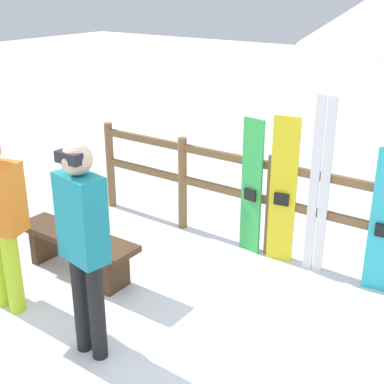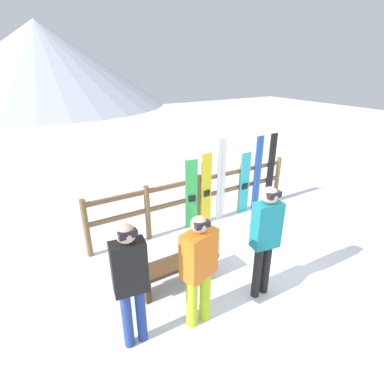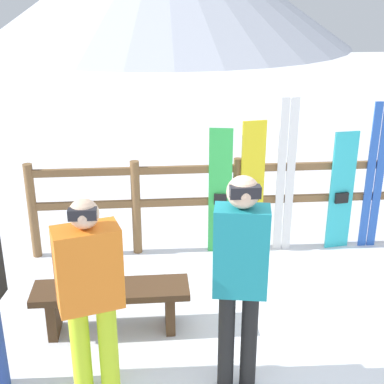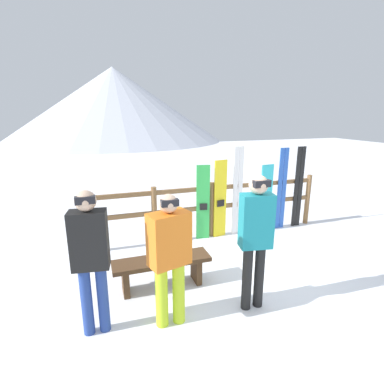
# 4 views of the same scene
# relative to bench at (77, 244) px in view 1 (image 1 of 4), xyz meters

# --- Properties ---
(ground_plane) EXTENTS (40.00, 40.00, 0.00)m
(ground_plane) POSITION_rel_bench_xyz_m (1.32, -0.50, -0.32)
(ground_plane) COLOR white
(fence) EXTENTS (4.56, 0.10, 1.08)m
(fence) POSITION_rel_bench_xyz_m (1.32, 1.45, 0.32)
(fence) COLOR brown
(fence) RESTS_ON ground
(bench) EXTENTS (1.33, 0.36, 0.43)m
(bench) POSITION_rel_bench_xyz_m (0.00, 0.00, 0.00)
(bench) COLOR #4C331E
(bench) RESTS_ON ground
(person_teal) EXTENTS (0.40, 0.27, 1.68)m
(person_teal) POSITION_rel_bench_xyz_m (0.96, -0.78, 0.68)
(person_teal) COLOR black
(person_teal) RESTS_ON ground
(snowboard_green) EXTENTS (0.25, 0.09, 1.43)m
(snowboard_green) POSITION_rel_bench_xyz_m (1.12, 1.39, 0.39)
(snowboard_green) COLOR green
(snowboard_green) RESTS_ON ground
(snowboard_yellow) EXTENTS (0.27, 0.09, 1.51)m
(snowboard_yellow) POSITION_rel_bench_xyz_m (1.47, 1.39, 0.43)
(snowboard_yellow) COLOR yellow
(snowboard_yellow) RESTS_ON ground
(ski_pair_white) EXTENTS (0.20, 0.02, 1.74)m
(ski_pair_white) POSITION_rel_bench_xyz_m (1.83, 1.39, 0.55)
(ski_pair_white) COLOR white
(ski_pair_white) RESTS_ON ground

